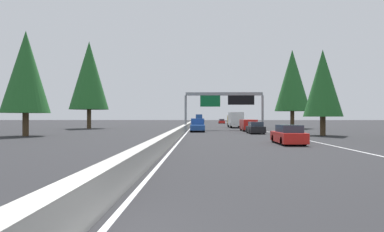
{
  "coord_description": "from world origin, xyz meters",
  "views": [
    {
      "loc": [
        -5.36,
        -2.01,
        2.06
      ],
      "look_at": [
        49.87,
        -0.65,
        2.24
      ],
      "focal_mm": 30.5,
      "sensor_mm": 36.0,
      "label": 1
    }
  ],
  "objects_px": {
    "bus_near_right": "(199,118)",
    "conifer_left_foreground": "(26,72)",
    "conifer_right_mid": "(292,80)",
    "conifer_left_near": "(89,75)",
    "box_truck_far_left": "(235,119)",
    "sedan_distant_a": "(222,121)",
    "sign_gantry_overhead": "(225,100)",
    "minivan_distant_b": "(248,125)",
    "sedan_near_center": "(255,128)",
    "sedan_mid_right": "(288,135)",
    "pickup_far_right": "(198,125)",
    "conifer_right_near": "(323,83)"
  },
  "relations": [
    {
      "from": "bus_near_right",
      "to": "conifer_left_foreground",
      "type": "distance_m",
      "value": 99.36
    },
    {
      "from": "conifer_right_mid",
      "to": "conifer_left_near",
      "type": "height_order",
      "value": "conifer_left_near"
    },
    {
      "from": "box_truck_far_left",
      "to": "sedan_distant_a",
      "type": "bearing_deg",
      "value": 0.09
    },
    {
      "from": "sign_gantry_overhead",
      "to": "minivan_distant_b",
      "type": "relative_size",
      "value": 2.54
    },
    {
      "from": "box_truck_far_left",
      "to": "sedan_near_center",
      "type": "distance_m",
      "value": 22.78
    },
    {
      "from": "sedan_mid_right",
      "to": "sedan_distant_a",
      "type": "distance_m",
      "value": 77.46
    },
    {
      "from": "sedan_near_center",
      "to": "pickup_far_right",
      "type": "bearing_deg",
      "value": 52.38
    },
    {
      "from": "conifer_right_near",
      "to": "conifer_left_foreground",
      "type": "relative_size",
      "value": 0.84
    },
    {
      "from": "pickup_far_right",
      "to": "bus_near_right",
      "type": "height_order",
      "value": "bus_near_right"
    },
    {
      "from": "sedan_mid_right",
      "to": "bus_near_right",
      "type": "bearing_deg",
      "value": 3.8
    },
    {
      "from": "sedan_near_center",
      "to": "sedan_mid_right",
      "type": "bearing_deg",
      "value": 179.33
    },
    {
      "from": "conifer_right_mid",
      "to": "sign_gantry_overhead",
      "type": "bearing_deg",
      "value": 120.34
    },
    {
      "from": "bus_near_right",
      "to": "minivan_distant_b",
      "type": "bearing_deg",
      "value": -174.93
    },
    {
      "from": "box_truck_far_left",
      "to": "sedan_mid_right",
      "type": "bearing_deg",
      "value": 179.84
    },
    {
      "from": "sedan_distant_a",
      "to": "conifer_left_foreground",
      "type": "relative_size",
      "value": 0.39
    },
    {
      "from": "conifer_right_mid",
      "to": "conifer_left_near",
      "type": "distance_m",
      "value": 36.74
    },
    {
      "from": "box_truck_far_left",
      "to": "conifer_left_foreground",
      "type": "distance_m",
      "value": 39.08
    },
    {
      "from": "pickup_far_right",
      "to": "conifer_right_mid",
      "type": "distance_m",
      "value": 23.07
    },
    {
      "from": "sign_gantry_overhead",
      "to": "sedan_near_center",
      "type": "relative_size",
      "value": 2.88
    },
    {
      "from": "sedan_distant_a",
      "to": "conifer_right_mid",
      "type": "height_order",
      "value": "conifer_right_mid"
    },
    {
      "from": "sign_gantry_overhead",
      "to": "sedan_mid_right",
      "type": "bearing_deg",
      "value": -174.31
    },
    {
      "from": "minivan_distant_b",
      "to": "box_truck_far_left",
      "type": "distance_m",
      "value": 15.64
    },
    {
      "from": "conifer_right_mid",
      "to": "sedan_near_center",
      "type": "bearing_deg",
      "value": 152.31
    },
    {
      "from": "sedan_near_center",
      "to": "minivan_distant_b",
      "type": "bearing_deg",
      "value": -1.22
    },
    {
      "from": "conifer_right_near",
      "to": "conifer_right_mid",
      "type": "relative_size",
      "value": 0.67
    },
    {
      "from": "sedan_near_center",
      "to": "conifer_right_near",
      "type": "relative_size",
      "value": 0.46
    },
    {
      "from": "minivan_distant_b",
      "to": "pickup_far_right",
      "type": "height_order",
      "value": "pickup_far_right"
    },
    {
      "from": "minivan_distant_b",
      "to": "conifer_left_near",
      "type": "height_order",
      "value": "conifer_left_near"
    },
    {
      "from": "pickup_far_right",
      "to": "conifer_left_foreground",
      "type": "height_order",
      "value": "conifer_left_foreground"
    },
    {
      "from": "sign_gantry_overhead",
      "to": "conifer_right_near",
      "type": "relative_size",
      "value": 1.32
    },
    {
      "from": "sedan_distant_a",
      "to": "conifer_right_near",
      "type": "height_order",
      "value": "conifer_right_near"
    },
    {
      "from": "bus_near_right",
      "to": "box_truck_far_left",
      "type": "bearing_deg",
      "value": -173.98
    },
    {
      "from": "sign_gantry_overhead",
      "to": "sedan_distant_a",
      "type": "bearing_deg",
      "value": -3.14
    },
    {
      "from": "pickup_far_right",
      "to": "sedan_near_center",
      "type": "relative_size",
      "value": 1.27
    },
    {
      "from": "sign_gantry_overhead",
      "to": "conifer_left_near",
      "type": "xyz_separation_m",
      "value": [
        5.43,
        23.87,
        4.7
      ]
    },
    {
      "from": "sedan_mid_right",
      "to": "conifer_left_near",
      "type": "bearing_deg",
      "value": 39.12
    },
    {
      "from": "sedan_mid_right",
      "to": "pickup_far_right",
      "type": "relative_size",
      "value": 0.79
    },
    {
      "from": "conifer_left_foreground",
      "to": "sedan_distant_a",
      "type": "bearing_deg",
      "value": -20.72
    },
    {
      "from": "bus_near_right",
      "to": "conifer_left_near",
      "type": "relative_size",
      "value": 0.74
    },
    {
      "from": "bus_near_right",
      "to": "sedan_distant_a",
      "type": "xyz_separation_m",
      "value": [
        -29.73,
        -7.17,
        -1.03
      ]
    },
    {
      "from": "conifer_left_near",
      "to": "box_truck_far_left",
      "type": "bearing_deg",
      "value": -77.42
    },
    {
      "from": "sedan_mid_right",
      "to": "conifer_left_near",
      "type": "xyz_separation_m",
      "value": [
        32.69,
        26.59,
        8.82
      ]
    },
    {
      "from": "pickup_far_right",
      "to": "conifer_left_near",
      "type": "xyz_separation_m",
      "value": [
        11.2,
        19.5,
        8.59
      ]
    },
    {
      "from": "sedan_mid_right",
      "to": "sedan_distant_a",
      "type": "bearing_deg",
      "value": -0.03
    },
    {
      "from": "conifer_right_mid",
      "to": "conifer_right_near",
      "type": "bearing_deg",
      "value": 172.24
    },
    {
      "from": "sedan_near_center",
      "to": "conifer_right_near",
      "type": "distance_m",
      "value": 9.52
    },
    {
      "from": "sedan_mid_right",
      "to": "sign_gantry_overhead",
      "type": "bearing_deg",
      "value": 5.69
    },
    {
      "from": "box_truck_far_left",
      "to": "conifer_right_near",
      "type": "bearing_deg",
      "value": -165.86
    },
    {
      "from": "sedan_distant_a",
      "to": "conifer_left_near",
      "type": "bearing_deg",
      "value": 149.25
    },
    {
      "from": "conifer_right_near",
      "to": "conifer_right_mid",
      "type": "height_order",
      "value": "conifer_right_mid"
    }
  ]
}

